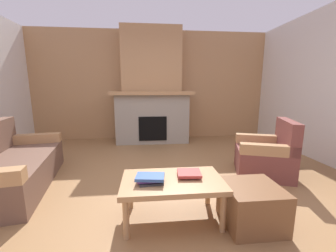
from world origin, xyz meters
The scene contains 9 objects.
ground centered at (0.00, 0.00, 0.00)m, with size 9.00×9.00×0.00m, color olive.
wall_back_wood_panel centered at (0.00, 3.00, 1.35)m, with size 6.00×0.12×2.70m, color tan.
fireplace centered at (0.00, 2.62, 1.16)m, with size 1.90×0.82×2.70m.
couch centered at (-1.95, 0.30, 0.29)m, with size 1.14×1.92×0.85m.
armchair centered at (1.68, 0.39, 0.29)m, with size 0.96×0.96×0.85m.
coffee_table centered at (0.11, -0.58, 0.38)m, with size 1.00×0.60×0.43m.
ottoman centered at (0.87, -0.74, 0.20)m, with size 0.52×0.52×0.40m, color brown.
book_stack_near_edge centered at (-0.11, -0.62, 0.47)m, with size 0.29×0.23×0.07m.
book_stack_center centered at (0.29, -0.52, 0.46)m, with size 0.25×0.23×0.05m.
Camera 1 is at (-0.13, -2.50, 1.33)m, focal length 22.39 mm.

